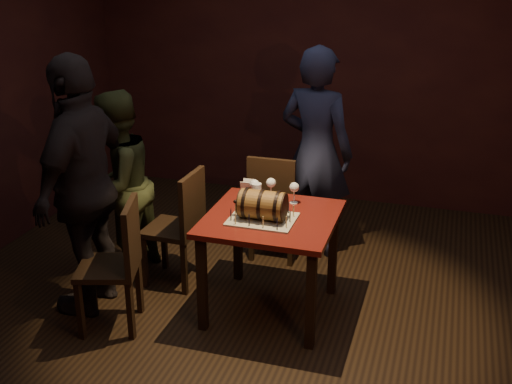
% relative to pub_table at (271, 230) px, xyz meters
% --- Properties ---
extents(room_shell, '(5.04, 5.04, 2.80)m').
position_rel_pub_table_xyz_m(room_shell, '(-0.06, -0.13, 0.76)').
color(room_shell, black).
rests_on(room_shell, ground).
extents(pub_table, '(0.90, 0.90, 0.75)m').
position_rel_pub_table_xyz_m(pub_table, '(0.00, 0.00, 0.00)').
color(pub_table, '#460F0B').
rests_on(pub_table, ground).
extents(cake_board, '(0.45, 0.35, 0.01)m').
position_rel_pub_table_xyz_m(cake_board, '(-0.04, -0.08, 0.12)').
color(cake_board, '#9D977F').
rests_on(cake_board, pub_table).
extents(barrel_cake, '(0.37, 0.22, 0.22)m').
position_rel_pub_table_xyz_m(barrel_cake, '(-0.04, -0.08, 0.22)').
color(barrel_cake, brown).
rests_on(barrel_cake, cake_board).
extents(birthday_candles, '(0.40, 0.30, 0.09)m').
position_rel_pub_table_xyz_m(birthday_candles, '(-0.04, -0.08, 0.16)').
color(birthday_candles, '#EBD98C').
rests_on(birthday_candles, cake_board).
extents(wine_glass_left, '(0.07, 0.07, 0.16)m').
position_rel_pub_table_xyz_m(wine_glass_left, '(-0.20, 0.25, 0.23)').
color(wine_glass_left, silver).
rests_on(wine_glass_left, pub_table).
extents(wine_glass_mid, '(0.07, 0.07, 0.16)m').
position_rel_pub_table_xyz_m(wine_glass_mid, '(-0.09, 0.32, 0.23)').
color(wine_glass_mid, silver).
rests_on(wine_glass_mid, pub_table).
extents(wine_glass_right, '(0.07, 0.07, 0.16)m').
position_rel_pub_table_xyz_m(wine_glass_right, '(0.09, 0.28, 0.23)').
color(wine_glass_right, silver).
rests_on(wine_glass_right, pub_table).
extents(pint_of_ale, '(0.07, 0.07, 0.15)m').
position_rel_pub_table_xyz_m(pint_of_ale, '(-0.17, 0.20, 0.18)').
color(pint_of_ale, silver).
rests_on(pint_of_ale, pub_table).
extents(menu_card, '(0.10, 0.05, 0.13)m').
position_rel_pub_table_xyz_m(menu_card, '(-0.26, 0.29, 0.17)').
color(menu_card, white).
rests_on(menu_card, pub_table).
extents(chair_back, '(0.40, 0.40, 0.93)m').
position_rel_pub_table_xyz_m(chair_back, '(-0.20, 0.80, -0.12)').
color(chair_back, black).
rests_on(chair_back, ground).
extents(chair_left_rear, '(0.41, 0.41, 0.93)m').
position_rel_pub_table_xyz_m(chair_left_rear, '(-0.77, 0.19, -0.12)').
color(chair_left_rear, black).
rests_on(chair_left_rear, ground).
extents(chair_left_front, '(0.50, 0.50, 0.93)m').
position_rel_pub_table_xyz_m(chair_left_front, '(-0.93, -0.50, -0.12)').
color(chair_left_front, black).
rests_on(chair_left_front, ground).
extents(person_back, '(0.73, 0.57, 1.78)m').
position_rel_pub_table_xyz_m(person_back, '(0.07, 1.10, 0.25)').
color(person_back, '#1B1E36').
rests_on(person_back, ground).
extents(person_left_rear, '(0.69, 0.82, 1.50)m').
position_rel_pub_table_xyz_m(person_left_rear, '(-1.33, 0.22, 0.11)').
color(person_left_rear, '#31371B').
rests_on(person_left_rear, ground).
extents(person_left_front, '(0.46, 1.10, 1.87)m').
position_rel_pub_table_xyz_m(person_left_front, '(-1.28, -0.30, 0.30)').
color(person_left_front, black).
rests_on(person_left_front, ground).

